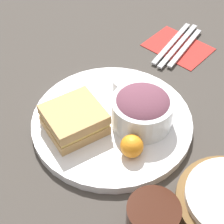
# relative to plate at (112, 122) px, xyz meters

# --- Properties ---
(ground_plane) EXTENTS (4.00, 4.00, 0.00)m
(ground_plane) POSITION_rel_plate_xyz_m (0.00, 0.00, -0.01)
(ground_plane) COLOR #3D3833
(plate) EXTENTS (0.32, 0.32, 0.02)m
(plate) POSITION_rel_plate_xyz_m (0.00, 0.00, 0.00)
(plate) COLOR silver
(plate) RESTS_ON ground_plane
(sandwich) EXTENTS (0.13, 0.12, 0.05)m
(sandwich) POSITION_rel_plate_xyz_m (0.07, -0.04, 0.03)
(sandwich) COLOR tan
(sandwich) RESTS_ON plate
(salad_bowl) EXTENTS (0.12, 0.12, 0.07)m
(salad_bowl) POSITION_rel_plate_xyz_m (-0.03, 0.05, 0.05)
(salad_bowl) COLOR white
(salad_bowl) RESTS_ON plate
(dressing_cup) EXTENTS (0.05, 0.05, 0.04)m
(dressing_cup) POSITION_rel_plate_xyz_m (-0.07, -0.03, 0.03)
(dressing_cup) COLOR #B7B7BC
(dressing_cup) RESTS_ON plate
(orange_wedge) EXTENTS (0.04, 0.04, 0.04)m
(orange_wedge) POSITION_rel_plate_xyz_m (0.04, 0.08, 0.03)
(orange_wedge) COLOR orange
(orange_wedge) RESTS_ON plate
(napkin) EXTENTS (0.11, 0.15, 0.00)m
(napkin) POSITION_rel_plate_xyz_m (-0.30, -0.05, -0.01)
(napkin) COLOR #B22823
(napkin) RESTS_ON ground_plane
(fork) EXTENTS (0.19, 0.04, 0.01)m
(fork) POSITION_rel_plate_xyz_m (-0.30, -0.07, -0.00)
(fork) COLOR #B2B2B7
(fork) RESTS_ON napkin
(knife) EXTENTS (0.20, 0.04, 0.01)m
(knife) POSITION_rel_plate_xyz_m (-0.30, -0.05, -0.00)
(knife) COLOR #B2B2B7
(knife) RESTS_ON napkin
(spoon) EXTENTS (0.17, 0.04, 0.01)m
(spoon) POSITION_rel_plate_xyz_m (-0.30, -0.03, -0.00)
(spoon) COLOR #B2B2B7
(spoon) RESTS_ON napkin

